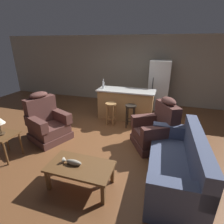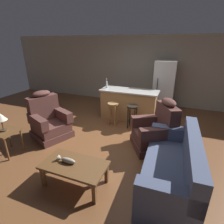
{
  "view_description": "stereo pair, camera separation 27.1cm",
  "coord_description": "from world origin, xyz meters",
  "px_view_note": "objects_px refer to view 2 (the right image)",
  "views": [
    {
      "loc": [
        1.17,
        -3.87,
        2.33
      ],
      "look_at": [
        -0.01,
        -0.1,
        0.75
      ],
      "focal_mm": 28.0,
      "sensor_mm": 36.0,
      "label": 1
    },
    {
      "loc": [
        1.42,
        -3.78,
        2.33
      ],
      "look_at": [
        -0.01,
        -0.1,
        0.75
      ],
      "focal_mm": 28.0,
      "sensor_mm": 36.0,
      "label": 2
    }
  ],
  "objects_px": {
    "recliner_near_lamp": "(49,121)",
    "table_lamp": "(1,118)",
    "fish_figurine": "(67,160)",
    "kitchen_island": "(129,104)",
    "bar_stool_left": "(113,110)",
    "coffee_table": "(74,167)",
    "recliner_near_island": "(156,131)",
    "end_table": "(6,135)",
    "bar_stool_right": "(132,113)",
    "refrigerator": "(164,86)",
    "couch": "(173,168)",
    "bottle_tall_green": "(107,85)"
  },
  "relations": [
    {
      "from": "bar_stool_right",
      "to": "kitchen_island",
      "type": "bearing_deg",
      "value": 114.6
    },
    {
      "from": "end_table",
      "to": "bottle_tall_green",
      "type": "bearing_deg",
      "value": 67.51
    },
    {
      "from": "fish_figurine",
      "to": "kitchen_island",
      "type": "xyz_separation_m",
      "value": [
        0.19,
        3.12,
        0.02
      ]
    },
    {
      "from": "fish_figurine",
      "to": "table_lamp",
      "type": "relative_size",
      "value": 0.83
    },
    {
      "from": "bar_stool_right",
      "to": "refrigerator",
      "type": "height_order",
      "value": "refrigerator"
    },
    {
      "from": "kitchen_island",
      "to": "bottle_tall_green",
      "type": "distance_m",
      "value": 0.96
    },
    {
      "from": "fish_figurine",
      "to": "recliner_near_lamp",
      "type": "height_order",
      "value": "recliner_near_lamp"
    },
    {
      "from": "couch",
      "to": "recliner_near_lamp",
      "type": "height_order",
      "value": "recliner_near_lamp"
    },
    {
      "from": "fish_figurine",
      "to": "end_table",
      "type": "relative_size",
      "value": 0.61
    },
    {
      "from": "recliner_near_lamp",
      "to": "table_lamp",
      "type": "xyz_separation_m",
      "value": [
        -0.35,
        -0.98,
        0.45
      ]
    },
    {
      "from": "fish_figurine",
      "to": "refrigerator",
      "type": "height_order",
      "value": "refrigerator"
    },
    {
      "from": "fish_figurine",
      "to": "bar_stool_right",
      "type": "distance_m",
      "value": 2.54
    },
    {
      "from": "kitchen_island",
      "to": "bar_stool_left",
      "type": "height_order",
      "value": "kitchen_island"
    },
    {
      "from": "bar_stool_left",
      "to": "fish_figurine",
      "type": "bearing_deg",
      "value": -87.39
    },
    {
      "from": "recliner_near_island",
      "to": "bar_stool_right",
      "type": "bearing_deg",
      "value": -75.95
    },
    {
      "from": "refrigerator",
      "to": "bottle_tall_green",
      "type": "relative_size",
      "value": 5.74
    },
    {
      "from": "coffee_table",
      "to": "refrigerator",
      "type": "distance_m",
      "value": 4.46
    },
    {
      "from": "bar_stool_left",
      "to": "bottle_tall_green",
      "type": "height_order",
      "value": "bottle_tall_green"
    },
    {
      "from": "end_table",
      "to": "table_lamp",
      "type": "xyz_separation_m",
      "value": [
        -0.03,
        -0.0,
        0.41
      ]
    },
    {
      "from": "coffee_table",
      "to": "table_lamp",
      "type": "distance_m",
      "value": 1.99
    },
    {
      "from": "fish_figurine",
      "to": "recliner_near_lamp",
      "type": "relative_size",
      "value": 0.28
    },
    {
      "from": "fish_figurine",
      "to": "bottle_tall_green",
      "type": "height_order",
      "value": "bottle_tall_green"
    },
    {
      "from": "couch",
      "to": "table_lamp",
      "type": "height_order",
      "value": "table_lamp"
    },
    {
      "from": "coffee_table",
      "to": "kitchen_island",
      "type": "relative_size",
      "value": 0.61
    },
    {
      "from": "kitchen_island",
      "to": "refrigerator",
      "type": "height_order",
      "value": "refrigerator"
    },
    {
      "from": "fish_figurine",
      "to": "kitchen_island",
      "type": "bearing_deg",
      "value": 86.46
    },
    {
      "from": "coffee_table",
      "to": "recliner_near_island",
      "type": "distance_m",
      "value": 2.02
    },
    {
      "from": "couch",
      "to": "bar_stool_left",
      "type": "height_order",
      "value": "couch"
    },
    {
      "from": "refrigerator",
      "to": "bar_stool_right",
      "type": "bearing_deg",
      "value": -109.15
    },
    {
      "from": "kitchen_island",
      "to": "bar_stool_right",
      "type": "xyz_separation_m",
      "value": [
        0.29,
        -0.63,
        -0.01
      ]
    },
    {
      "from": "recliner_near_island",
      "to": "recliner_near_lamp",
      "type": "bearing_deg",
      "value": -20.6
    },
    {
      "from": "bar_stool_left",
      "to": "bar_stool_right",
      "type": "relative_size",
      "value": 1.0
    },
    {
      "from": "end_table",
      "to": "kitchen_island",
      "type": "bearing_deg",
      "value": 56.09
    },
    {
      "from": "bottle_tall_green",
      "to": "table_lamp",
      "type": "bearing_deg",
      "value": -112.99
    },
    {
      "from": "couch",
      "to": "recliner_near_island",
      "type": "xyz_separation_m",
      "value": [
        -0.44,
        1.07,
        0.08
      ]
    },
    {
      "from": "coffee_table",
      "to": "table_lamp",
      "type": "xyz_separation_m",
      "value": [
        -1.91,
        0.25,
        0.5
      ]
    },
    {
      "from": "recliner_near_island",
      "to": "refrigerator",
      "type": "height_order",
      "value": "refrigerator"
    },
    {
      "from": "coffee_table",
      "to": "recliner_near_lamp",
      "type": "xyz_separation_m",
      "value": [
        -1.56,
        1.23,
        0.06
      ]
    },
    {
      "from": "bottle_tall_green",
      "to": "couch",
      "type": "bearing_deg",
      "value": -47.6
    },
    {
      "from": "recliner_near_island",
      "to": "bar_stool_right",
      "type": "distance_m",
      "value": 1.13
    },
    {
      "from": "end_table",
      "to": "table_lamp",
      "type": "bearing_deg",
      "value": -177.96
    },
    {
      "from": "recliner_near_lamp",
      "to": "bar_stool_left",
      "type": "relative_size",
      "value": 1.76
    },
    {
      "from": "couch",
      "to": "end_table",
      "type": "relative_size",
      "value": 3.44
    },
    {
      "from": "recliner_near_lamp",
      "to": "bottle_tall_green",
      "type": "height_order",
      "value": "bottle_tall_green"
    },
    {
      "from": "kitchen_island",
      "to": "refrigerator",
      "type": "xyz_separation_m",
      "value": [
        0.92,
        1.2,
        0.4
      ]
    },
    {
      "from": "end_table",
      "to": "refrigerator",
      "type": "xyz_separation_m",
      "value": [
        2.85,
        4.07,
        0.42
      ]
    },
    {
      "from": "kitchen_island",
      "to": "bar_stool_left",
      "type": "distance_m",
      "value": 0.7
    },
    {
      "from": "end_table",
      "to": "recliner_near_lamp",
      "type": "bearing_deg",
      "value": 71.76
    },
    {
      "from": "table_lamp",
      "to": "bar_stool_left",
      "type": "xyz_separation_m",
      "value": [
        1.65,
        2.24,
        -0.4
      ]
    },
    {
      "from": "end_table",
      "to": "bar_stool_left",
      "type": "distance_m",
      "value": 2.76
    }
  ]
}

